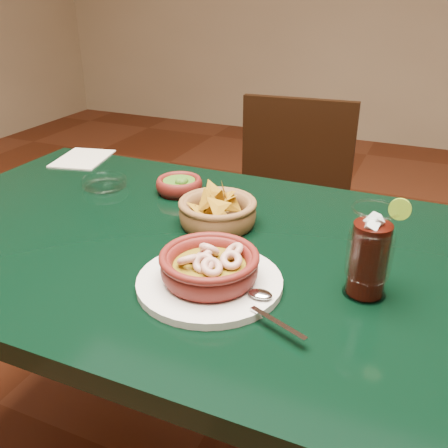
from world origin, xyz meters
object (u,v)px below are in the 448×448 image
at_px(dining_chair, 286,221).
at_px(chip_basket, 217,212).
at_px(cola_drink, 370,253).
at_px(dining_table, 169,275).
at_px(shrimp_plate, 210,270).

bearing_deg(dining_chair, chip_basket, -88.05).
xyz_separation_m(dining_chair, cola_drink, (0.36, -0.76, 0.34)).
bearing_deg(cola_drink, dining_chair, 115.10).
relative_size(dining_chair, chip_basket, 4.41).
bearing_deg(dining_table, dining_chair, 85.37).
height_order(shrimp_plate, cola_drink, cola_drink).
bearing_deg(cola_drink, dining_table, 172.07).
xyz_separation_m(shrimp_plate, chip_basket, (-0.09, 0.23, -0.00)).
relative_size(shrimp_plate, chip_basket, 1.63).
distance_m(shrimp_plate, chip_basket, 0.24).
distance_m(chip_basket, cola_drink, 0.37).
distance_m(dining_chair, chip_basket, 0.69).
relative_size(dining_chair, shrimp_plate, 2.70).
bearing_deg(cola_drink, shrimp_plate, -161.56).
height_order(shrimp_plate, chip_basket, chip_basket).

